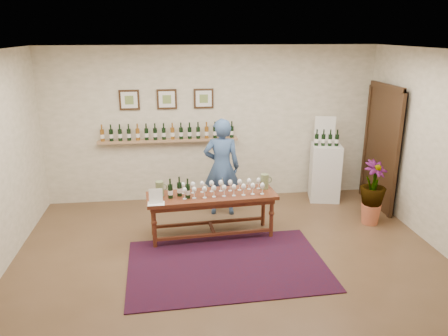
{
  "coord_description": "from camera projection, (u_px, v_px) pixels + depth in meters",
  "views": [
    {
      "loc": [
        -0.78,
        -5.28,
        3.03
      ],
      "look_at": [
        0.0,
        0.8,
        1.1
      ],
      "focal_mm": 35.0,
      "sensor_mm": 36.0,
      "label": 1
    }
  ],
  "objects": [
    {
      "name": "menu_card",
      "position": [
        156.0,
        196.0,
        6.17
      ],
      "size": [
        0.24,
        0.17,
        0.21
      ],
      "primitive_type": "cube",
      "rotation": [
        0.0,
        0.0,
        -0.0
      ],
      "color": "white",
      "rests_on": "tasting_table"
    },
    {
      "name": "potted_plant",
      "position": [
        373.0,
        193.0,
        7.03
      ],
      "size": [
        0.63,
        0.63,
        0.92
      ],
      "rotation": [
        0.0,
        0.0,
        0.39
      ],
      "color": "#B65C3C",
      "rests_on": "ground"
    },
    {
      "name": "rug",
      "position": [
        227.0,
        265.0,
        5.9
      ],
      "size": [
        2.7,
        1.85,
        0.01
      ],
      "primitive_type": "cube",
      "rotation": [
        0.0,
        0.0,
        0.03
      ],
      "color": "#440C15",
      "rests_on": "ground"
    },
    {
      "name": "table_bottles",
      "position": [
        179.0,
        187.0,
        6.39
      ],
      "size": [
        0.31,
        0.2,
        0.32
      ],
      "primitive_type": null,
      "rotation": [
        0.0,
        0.0,
        -0.1
      ],
      "color": "black",
      "rests_on": "tasting_table"
    },
    {
      "name": "pedestal_bottles",
      "position": [
        327.0,
        138.0,
        7.84
      ],
      "size": [
        0.29,
        0.13,
        0.28
      ],
      "primitive_type": null,
      "rotation": [
        0.0,
        0.0,
        -0.22
      ],
      "color": "black",
      "rests_on": "display_pedestal"
    },
    {
      "name": "person",
      "position": [
        222.0,
        167.0,
        7.35
      ],
      "size": [
        0.65,
        0.47,
        1.67
      ],
      "primitive_type": "imported",
      "rotation": [
        0.0,
        0.0,
        3.03
      ],
      "color": "#375382",
      "rests_on": "ground"
    },
    {
      "name": "pitcher_left",
      "position": [
        160.0,
        189.0,
        6.46
      ],
      "size": [
        0.15,
        0.15,
        0.22
      ],
      "primitive_type": null,
      "rotation": [
        0.0,
        0.0,
        0.04
      ],
      "color": "#69784A",
      "rests_on": "tasting_table"
    },
    {
      "name": "display_pedestal",
      "position": [
        325.0,
        172.0,
        8.09
      ],
      "size": [
        0.62,
        0.62,
        1.05
      ],
      "primitive_type": "cube",
      "rotation": [
        0.0,
        0.0,
        -0.22
      ],
      "color": "silver",
      "rests_on": "ground"
    },
    {
      "name": "table_glasses",
      "position": [
        223.0,
        188.0,
        6.54
      ],
      "size": [
        1.36,
        0.38,
        0.19
      ],
      "primitive_type": null,
      "rotation": [
        0.0,
        0.0,
        0.05
      ],
      "color": "white",
      "rests_on": "tasting_table"
    },
    {
      "name": "pitcher_right",
      "position": [
        264.0,
        181.0,
        6.75
      ],
      "size": [
        0.16,
        0.16,
        0.23
      ],
      "primitive_type": null,
      "rotation": [
        0.0,
        0.0,
        0.11
      ],
      "color": "#69784A",
      "rests_on": "tasting_table"
    },
    {
      "name": "info_sign",
      "position": [
        325.0,
        129.0,
        8.03
      ],
      "size": [
        0.37,
        0.1,
        0.52
      ],
      "primitive_type": "cube",
      "rotation": [
        0.0,
        0.0,
        -0.22
      ],
      "color": "white",
      "rests_on": "display_pedestal"
    },
    {
      "name": "tasting_table",
      "position": [
        212.0,
        200.0,
        6.58
      ],
      "size": [
        1.98,
        0.75,
        0.69
      ],
      "rotation": [
        0.0,
        0.0,
        0.07
      ],
      "color": "#4D1F13",
      "rests_on": "ground"
    },
    {
      "name": "ground",
      "position": [
        231.0,
        262.0,
        6.0
      ],
      "size": [
        6.0,
        6.0,
        0.0
      ],
      "primitive_type": "plane",
      "color": "brown",
      "rests_on": "ground"
    },
    {
      "name": "room_shell",
      "position": [
        335.0,
        144.0,
        7.67
      ],
      "size": [
        6.0,
        6.0,
        6.0
      ],
      "color": "#F2E6CD",
      "rests_on": "ground"
    }
  ]
}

